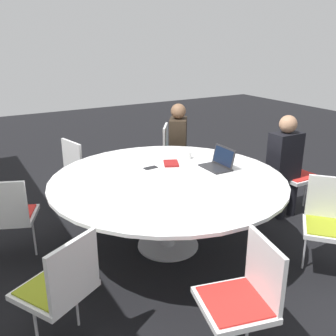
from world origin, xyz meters
TOP-DOWN VIEW (x-y plane):
  - ground_plane at (0.00, 0.00)m, footprint 16.00×16.00m
  - conference_table at (0.00, 0.00)m, footprint 2.25×2.25m
  - chair_0 at (0.03, -1.78)m, footprint 0.43×0.45m
  - chair_1 at (1.49, -0.98)m, footprint 0.60×0.60m
  - chair_2 at (1.43, 0.40)m, footprint 0.52×0.51m
  - chair_3 at (0.51, 1.39)m, footprint 0.56×0.57m
  - chair_4 at (-0.78, 1.26)m, footprint 0.58×0.59m
  - chair_5 at (-1.45, 0.30)m, footprint 0.53×0.51m
  - chair_6 at (-1.06, -1.04)m, footprint 0.61×0.61m
  - person_0 at (-0.04, -1.54)m, footprint 0.26×0.36m
  - person_1 at (1.25, -0.90)m, footprint 0.42×0.39m
  - laptop at (-0.01, -0.60)m, footprint 0.33×0.24m
  - spiral_notebook at (0.34, -0.23)m, footprint 0.25×0.23m
  - coffee_cup at (0.42, -0.50)m, footprint 0.08×0.08m
  - cell_phone at (0.34, 0.01)m, footprint 0.08×0.15m

SIDE VIEW (x-z plane):
  - ground_plane at x=0.00m, z-range 0.00..0.00m
  - chair_0 at x=0.03m, z-range 0.08..0.93m
  - chair_1 at x=1.49m, z-range 0.08..0.93m
  - chair_2 at x=1.43m, z-range 0.08..0.93m
  - chair_3 at x=0.51m, z-range 0.08..0.93m
  - chair_4 at x=-0.78m, z-range 0.08..0.93m
  - chair_5 at x=-1.45m, z-range 0.08..0.93m
  - chair_6 at x=-1.06m, z-range 0.08..0.93m
  - conference_table at x=0.00m, z-range 0.30..1.03m
  - person_0 at x=-0.04m, z-range 0.10..1.30m
  - person_1 at x=1.25m, z-range 0.10..1.30m
  - cell_phone at x=0.34m, z-range 0.74..0.75m
  - spiral_notebook at x=0.34m, z-range 0.74..0.76m
  - coffee_cup at x=0.42m, z-range 0.74..0.82m
  - laptop at x=-0.01m, z-range 0.69..0.90m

